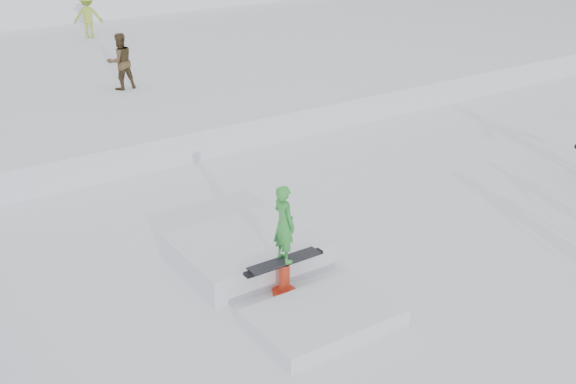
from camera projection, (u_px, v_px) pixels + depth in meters
ground at (326, 291)px, 13.09m from camera, size 120.00×120.00×0.00m
snow_midrise at (52, 77)px, 25.06m from camera, size 50.00×18.00×0.80m
walker_olive at (120, 61)px, 21.94m from camera, size 0.86×0.68×1.72m
walker_ygreen at (88, 16)px, 28.78m from camera, size 1.28×1.04×1.74m
jib_rail_feature at (267, 265)px, 13.32m from camera, size 2.60×4.40×2.11m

